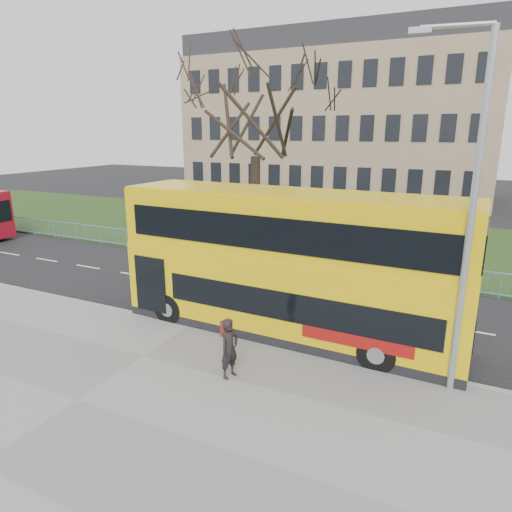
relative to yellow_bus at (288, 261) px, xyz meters
The scene contains 10 objects.
ground 4.19m from the yellow_bus, behind, with size 120.00×120.00×0.00m, color black.
pavement 7.54m from the yellow_bus, 117.28° to the right, with size 80.00×10.50×0.12m, color slate.
kerb 4.27m from the yellow_bus, 161.12° to the right, with size 80.00×0.20×0.14m, color gray.
grass_verge 15.31m from the yellow_bus, 102.46° to the left, with size 80.00×15.40×0.08m, color #203914.
guard_railing 8.02m from the yellow_bus, 114.84° to the left, with size 40.00×0.12×1.10m, color #71A3C9, non-canonical shape.
bare_tree 12.74m from the yellow_bus, 120.94° to the left, with size 8.82×8.82×12.60m, color black, non-canonical shape.
civic_building 36.65m from the yellow_bus, 103.12° to the left, with size 30.00×15.00×14.00m, color #8F755A.
yellow_bus is the anchor object (origin of this frame).
pedestrian 3.95m from the yellow_bus, 94.55° to the right, with size 0.62×0.41×1.70m, color black.
street_lamp 5.97m from the yellow_bus, 16.86° to the right, with size 1.89×0.46×8.97m.
Camera 1 is at (8.60, -14.03, 6.79)m, focal length 32.00 mm.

